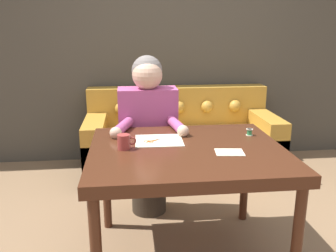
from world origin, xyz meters
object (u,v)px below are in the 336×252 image
(couch, at_px, (181,142))
(scissors, at_px, (155,141))
(dining_table, at_px, (187,160))
(thread_spool, at_px, (249,132))
(mug, at_px, (124,142))
(person, at_px, (148,133))

(couch, xyz_separation_m, scissors, (-0.37, -1.35, 0.46))
(dining_table, xyz_separation_m, thread_spool, (0.46, 0.21, 0.10))
(dining_table, height_order, couch, couch)
(couch, bearing_deg, scissors, -105.37)
(mug, relative_size, thread_spool, 2.51)
(couch, bearing_deg, dining_table, -96.99)
(scissors, distance_m, thread_spool, 0.65)
(person, bearing_deg, dining_table, -72.65)
(scissors, relative_size, thread_spool, 4.79)
(dining_table, height_order, person, person)
(dining_table, distance_m, scissors, 0.26)
(couch, distance_m, scissors, 1.47)
(dining_table, relative_size, thread_spool, 26.08)
(person, relative_size, scissors, 5.87)
(dining_table, xyz_separation_m, person, (-0.20, 0.64, -0.02))
(mug, bearing_deg, scissors, 35.33)
(scissors, bearing_deg, person, 91.87)
(dining_table, relative_size, person, 0.93)
(dining_table, bearing_deg, scissors, 139.44)
(mug, distance_m, thread_spool, 0.86)
(dining_table, height_order, scissors, scissors)
(dining_table, bearing_deg, person, 107.35)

